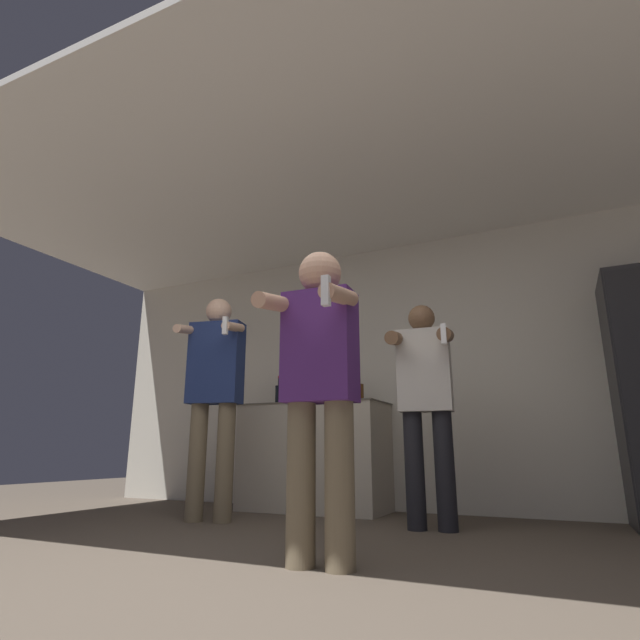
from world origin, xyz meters
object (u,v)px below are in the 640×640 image
at_px(bottle_clear_vodka, 359,392).
at_px(bottle_amber_bourbon, 280,394).
at_px(person_man_side, 215,388).
at_px(bottle_red_label, 320,395).
at_px(person_woman_foreground, 319,379).
at_px(person_spectator_back, 425,396).
at_px(bottle_green_wine, 294,393).

distance_m(bottle_clear_vodka, bottle_amber_bourbon, 0.85).
bearing_deg(person_man_side, bottle_red_label, 66.07).
xyz_separation_m(person_woman_foreground, person_spectator_back, (0.21, 1.36, 0.04)).
bearing_deg(bottle_amber_bourbon, person_man_side, -90.90).
bearing_deg(bottle_amber_bourbon, person_woman_foreground, -55.61).
bearing_deg(person_woman_foreground, bottle_red_label, 115.30).
relative_size(bottle_amber_bourbon, bottle_red_label, 1.25).
height_order(bottle_clear_vodka, person_woman_foreground, person_woman_foreground).
height_order(person_man_side, person_spectator_back, person_man_side).
bearing_deg(bottle_green_wine, person_man_side, -99.58).
distance_m(bottle_amber_bourbon, person_spectator_back, 1.82).
xyz_separation_m(bottle_red_label, bottle_green_wine, (-0.29, 0.00, 0.04)).
relative_size(bottle_clear_vodka, bottle_green_wine, 0.78).
xyz_separation_m(bottle_red_label, person_spectator_back, (1.21, -0.75, -0.13)).
height_order(bottle_amber_bourbon, person_man_side, person_man_side).
bearing_deg(person_woman_foreground, bottle_green_wine, 121.33).
xyz_separation_m(bottle_clear_vodka, bottle_red_label, (-0.41, 0.00, -0.01)).
height_order(bottle_clear_vodka, person_man_side, person_man_side).
bearing_deg(bottle_green_wine, bottle_clear_vodka, -0.00).
height_order(bottle_red_label, person_spectator_back, person_spectator_back).
distance_m(bottle_clear_vodka, bottle_red_label, 0.41).
distance_m(bottle_green_wine, person_woman_foreground, 2.48).
bearing_deg(bottle_clear_vodka, bottle_amber_bourbon, 180.00).
bearing_deg(person_spectator_back, person_woman_foreground, -98.83).
height_order(bottle_green_wine, person_spectator_back, person_spectator_back).
height_order(bottle_amber_bourbon, bottle_green_wine, bottle_green_wine).
distance_m(bottle_clear_vodka, person_man_side, 1.36).
relative_size(bottle_green_wine, person_spectator_back, 0.20).
xyz_separation_m(bottle_amber_bourbon, person_spectator_back, (1.65, -0.75, -0.16)).
bearing_deg(person_spectator_back, person_man_side, -170.01).
xyz_separation_m(bottle_amber_bourbon, bottle_red_label, (0.45, -0.00, -0.03)).
distance_m(bottle_red_label, person_woman_foreground, 2.34).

